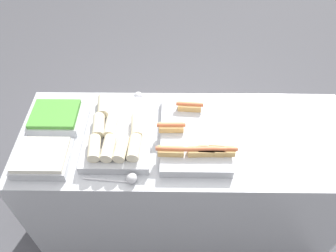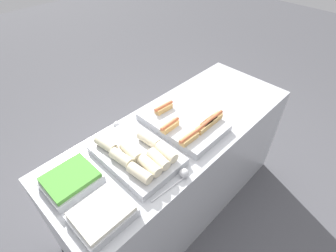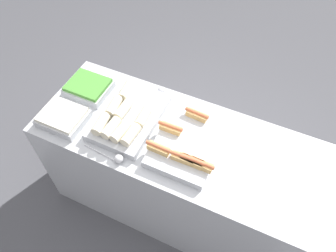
{
  "view_description": "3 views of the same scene",
  "coord_description": "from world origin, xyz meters",
  "px_view_note": "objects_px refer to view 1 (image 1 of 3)",
  "views": [
    {
      "loc": [
        -0.09,
        -1.13,
        2.19
      ],
      "look_at": [
        -0.1,
        0.0,
        0.94
      ],
      "focal_mm": 35.0,
      "sensor_mm": 36.0,
      "label": 1
    },
    {
      "loc": [
        -0.96,
        -0.83,
        2.0
      ],
      "look_at": [
        -0.1,
        0.0,
        0.94
      ],
      "focal_mm": 28.0,
      "sensor_mm": 36.0,
      "label": 2
    },
    {
      "loc": [
        0.38,
        -1.04,
        2.42
      ],
      "look_at": [
        -0.1,
        0.0,
        0.94
      ],
      "focal_mm": 35.0,
      "sensor_mm": 36.0,
      "label": 3
    }
  ],
  "objects_px": {
    "tray_hotdogs": "(194,134)",
    "tray_side_front": "(42,158)",
    "tray_side_back": "(56,117)",
    "serving_spoon_far": "(136,96)",
    "tray_wraps": "(117,133)",
    "serving_spoon_near": "(128,178)"
  },
  "relations": [
    {
      "from": "tray_wraps",
      "to": "serving_spoon_near",
      "type": "xyz_separation_m",
      "value": [
        0.08,
        -0.27,
        -0.02
      ]
    },
    {
      "from": "tray_hotdogs",
      "to": "tray_wraps",
      "type": "relative_size",
      "value": 1.05
    },
    {
      "from": "serving_spoon_near",
      "to": "serving_spoon_far",
      "type": "xyz_separation_m",
      "value": [
        -0.01,
        0.57,
        0.0
      ]
    },
    {
      "from": "tray_wraps",
      "to": "tray_side_front",
      "type": "bearing_deg",
      "value": -155.61
    },
    {
      "from": "tray_side_front",
      "to": "tray_hotdogs",
      "type": "bearing_deg",
      "value": 12.37
    },
    {
      "from": "tray_wraps",
      "to": "serving_spoon_near",
      "type": "relative_size",
      "value": 1.92
    },
    {
      "from": "tray_wraps",
      "to": "serving_spoon_near",
      "type": "bearing_deg",
      "value": -73.39
    },
    {
      "from": "serving_spoon_far",
      "to": "tray_side_back",
      "type": "bearing_deg",
      "value": -156.45
    },
    {
      "from": "tray_hotdogs",
      "to": "serving_spoon_near",
      "type": "xyz_separation_m",
      "value": [
        -0.32,
        -0.27,
        -0.01
      ]
    },
    {
      "from": "tray_hotdogs",
      "to": "tray_side_back",
      "type": "height_order",
      "value": "tray_hotdogs"
    },
    {
      "from": "tray_side_back",
      "to": "serving_spoon_near",
      "type": "relative_size",
      "value": 1.03
    },
    {
      "from": "tray_side_front",
      "to": "serving_spoon_near",
      "type": "xyz_separation_m",
      "value": [
        0.43,
        -0.11,
        -0.01
      ]
    },
    {
      "from": "tray_side_front",
      "to": "serving_spoon_far",
      "type": "xyz_separation_m",
      "value": [
        0.42,
        0.46,
        -0.01
      ]
    },
    {
      "from": "tray_side_back",
      "to": "serving_spoon_far",
      "type": "xyz_separation_m",
      "value": [
        0.42,
        0.19,
        -0.01
      ]
    },
    {
      "from": "tray_wraps",
      "to": "tray_hotdogs",
      "type": "bearing_deg",
      "value": 0.83
    },
    {
      "from": "tray_wraps",
      "to": "tray_side_back",
      "type": "bearing_deg",
      "value": 161.68
    },
    {
      "from": "tray_hotdogs",
      "to": "tray_side_front",
      "type": "height_order",
      "value": "tray_hotdogs"
    },
    {
      "from": "tray_hotdogs",
      "to": "tray_side_front",
      "type": "xyz_separation_m",
      "value": [
        -0.75,
        -0.17,
        0.0
      ]
    },
    {
      "from": "tray_hotdogs",
      "to": "tray_side_front",
      "type": "relative_size",
      "value": 1.96
    },
    {
      "from": "tray_side_back",
      "to": "tray_side_front",
      "type": "bearing_deg",
      "value": -90.0
    },
    {
      "from": "tray_side_back",
      "to": "tray_wraps",
      "type": "bearing_deg",
      "value": -18.32
    },
    {
      "from": "tray_wraps",
      "to": "serving_spoon_far",
      "type": "bearing_deg",
      "value": 76.45
    }
  ]
}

